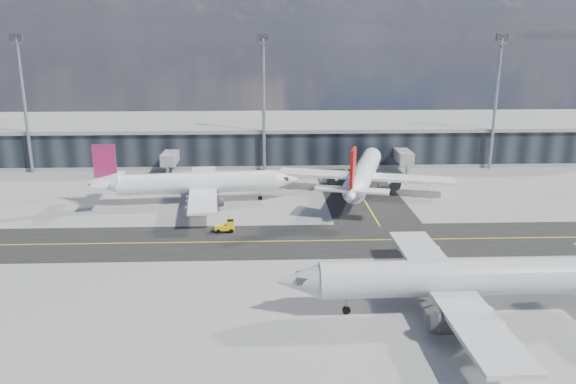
% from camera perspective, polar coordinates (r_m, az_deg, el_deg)
% --- Properties ---
extents(ground, '(300.00, 300.00, 0.00)m').
position_cam_1_polar(ground, '(77.21, -2.48, -6.08)').
color(ground, gray).
rests_on(ground, ground).
extents(taxiway_lanes, '(180.00, 63.00, 0.03)m').
position_cam_1_polar(taxiway_lanes, '(87.34, 0.11, -3.45)').
color(taxiway_lanes, black).
rests_on(taxiway_lanes, ground).
extents(terminal_concourse, '(152.00, 19.80, 8.80)m').
position_cam_1_polar(terminal_concourse, '(129.02, -2.40, 4.67)').
color(terminal_concourse, black).
rests_on(terminal_concourse, ground).
extents(floodlight_masts, '(102.50, 0.70, 28.90)m').
position_cam_1_polar(floodlight_masts, '(120.45, -2.49, 9.43)').
color(floodlight_masts, gray).
rests_on(floodlight_masts, ground).
extents(airliner_af, '(36.62, 31.27, 10.84)m').
position_cam_1_polar(airliner_af, '(99.67, -9.47, 0.89)').
color(airliner_af, white).
rests_on(airliner_af, ground).
extents(airliner_redtail, '(33.16, 38.50, 11.59)m').
position_cam_1_polar(airliner_redtail, '(105.15, 7.68, 1.88)').
color(airliner_redtail, white).
rests_on(airliner_redtail, ground).
extents(airliner_near, '(38.98, 33.16, 11.58)m').
position_cam_1_polar(airliner_near, '(62.65, 17.32, -8.35)').
color(airliner_near, silver).
rests_on(airliner_near, ground).
extents(baggage_tug, '(2.94, 1.58, 1.81)m').
position_cam_1_polar(baggage_tug, '(84.90, -6.25, -3.47)').
color(baggage_tug, yellow).
rests_on(baggage_tug, ground).
extents(service_van, '(4.68, 5.81, 1.47)m').
position_cam_1_polar(service_van, '(116.68, -0.03, 1.82)').
color(service_van, white).
rests_on(service_van, ground).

